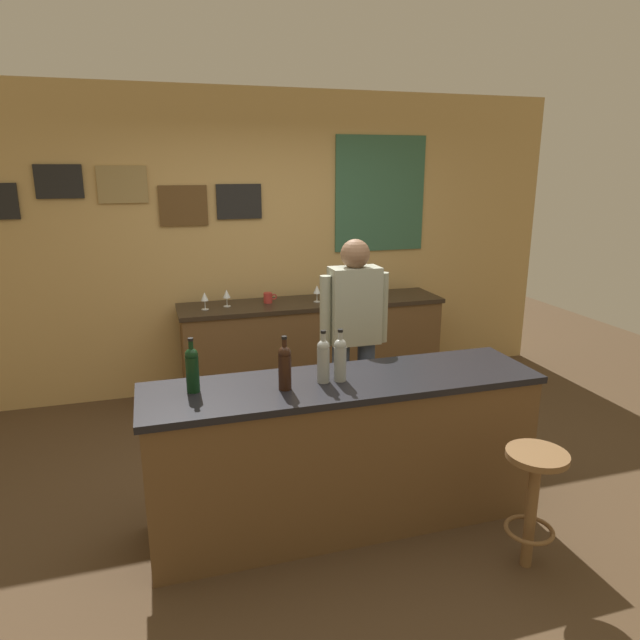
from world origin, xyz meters
name	(u,v)px	position (x,y,z in m)	size (l,w,h in m)	color
ground_plane	(324,486)	(0.00, 0.00, 0.00)	(10.00, 10.00, 0.00)	#4C3823
back_wall	(262,242)	(0.01, 2.03, 1.42)	(6.00, 0.09, 2.80)	tan
bar_counter	(343,452)	(0.00, -0.40, 0.46)	(2.32, 0.60, 0.92)	brown
side_counter	(313,347)	(0.40, 1.65, 0.45)	(2.46, 0.56, 0.90)	brown
bartender	(354,333)	(0.37, 0.44, 0.94)	(0.52, 0.21, 1.62)	#384766
bar_stool	(534,490)	(0.82, -1.08, 0.46)	(0.32, 0.32, 0.68)	brown
wine_bottle_a	(192,368)	(-0.85, -0.33, 1.06)	(0.07, 0.07, 0.31)	black
wine_bottle_b	(285,366)	(-0.36, -0.44, 1.06)	(0.07, 0.07, 0.31)	black
wine_bottle_c	(323,359)	(-0.12, -0.39, 1.06)	(0.07, 0.07, 0.31)	#999E99
wine_bottle_d	(340,358)	(-0.03, -0.40, 1.06)	(0.07, 0.07, 0.31)	#999E99
wine_glass_a	(205,297)	(-0.59, 1.61, 1.01)	(0.07, 0.07, 0.16)	silver
wine_glass_b	(227,294)	(-0.39, 1.67, 1.01)	(0.07, 0.07, 0.16)	silver
wine_glass_c	(317,290)	(0.43, 1.61, 1.01)	(0.07, 0.07, 0.16)	silver
wine_glass_d	(346,286)	(0.75, 1.69, 1.01)	(0.07, 0.07, 0.16)	silver
wine_glass_e	(368,286)	(0.95, 1.67, 1.01)	(0.07, 0.07, 0.16)	silver
coffee_mug	(268,298)	(-0.01, 1.70, 0.95)	(0.12, 0.08, 0.09)	#B2332D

